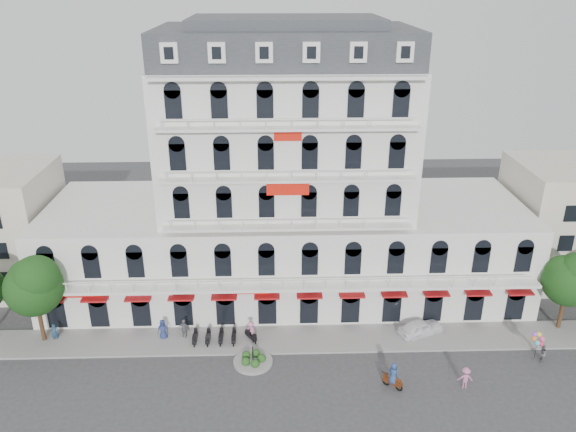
% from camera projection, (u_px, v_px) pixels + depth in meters
% --- Properties ---
extents(ground, '(120.00, 120.00, 0.00)m').
position_uv_depth(ground, '(293.00, 415.00, 40.08)').
color(ground, '#38383A').
rests_on(ground, ground).
extents(sidewalk, '(53.00, 4.00, 0.16)m').
position_uv_depth(sidewalk, '(289.00, 339.00, 48.31)').
color(sidewalk, gray).
rests_on(sidewalk, ground).
extents(main_building, '(45.00, 15.00, 25.80)m').
position_uv_depth(main_building, '(286.00, 195.00, 52.67)').
color(main_building, silver).
rests_on(main_building, ground).
extents(traffic_island, '(3.20, 3.20, 1.60)m').
position_uv_depth(traffic_island, '(253.00, 360.00, 45.41)').
color(traffic_island, gray).
rests_on(traffic_island, ground).
extents(parked_scooter_row, '(4.40, 1.80, 1.10)m').
position_uv_depth(parked_scooter_row, '(215.00, 343.00, 47.98)').
color(parked_scooter_row, black).
rests_on(parked_scooter_row, ground).
extents(tree_west_inner, '(4.76, 4.76, 8.25)m').
position_uv_depth(tree_west_inner, '(34.00, 284.00, 45.96)').
color(tree_west_inner, '#382314').
rests_on(tree_west_inner, ground).
extents(tree_east_inner, '(4.40, 4.37, 7.57)m').
position_uv_depth(tree_east_inner, '(570.00, 277.00, 47.85)').
color(tree_east_inner, '#382314').
rests_on(tree_east_inner, ground).
extents(parked_car, '(4.39, 3.02, 1.39)m').
position_uv_depth(parked_car, '(421.00, 328.00, 48.85)').
color(parked_car, white).
rests_on(parked_car, ground).
extents(rider_east, '(1.41, 1.20, 2.27)m').
position_uv_depth(rider_east, '(393.00, 375.00, 42.32)').
color(rider_east, '#612A11').
rests_on(rider_east, ground).
extents(rider_center, '(1.10, 1.50, 1.94)m').
position_uv_depth(rider_center, '(251.00, 331.00, 47.83)').
color(rider_center, black).
rests_on(rider_center, ground).
extents(pedestrian_left, '(0.94, 0.62, 1.91)m').
position_uv_depth(pedestrian_left, '(163.00, 330.00, 48.13)').
color(pedestrian_left, navy).
rests_on(pedestrian_left, ground).
extents(pedestrian_mid, '(1.23, 0.91, 1.94)m').
position_uv_depth(pedestrian_mid, '(184.00, 329.00, 48.17)').
color(pedestrian_mid, slate).
rests_on(pedestrian_mid, ground).
extents(pedestrian_right, '(1.20, 0.74, 1.80)m').
position_uv_depth(pedestrian_right, '(465.00, 378.00, 42.44)').
color(pedestrian_right, '#C6699A').
rests_on(pedestrian_right, ground).
extents(pedestrian_far, '(0.73, 0.67, 1.67)m').
position_uv_depth(pedestrian_far, '(55.00, 333.00, 47.92)').
color(pedestrian_far, navy).
rests_on(pedestrian_far, ground).
extents(balloon_vendor, '(1.41, 1.30, 2.45)m').
position_uv_depth(balloon_vendor, '(540.00, 347.00, 45.28)').
color(balloon_vendor, slate).
rests_on(balloon_vendor, ground).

